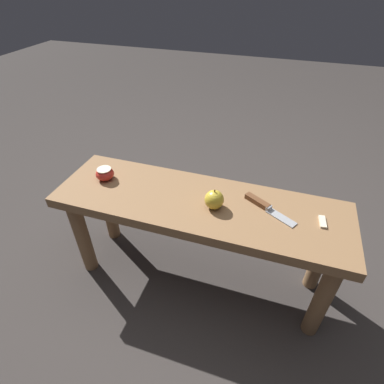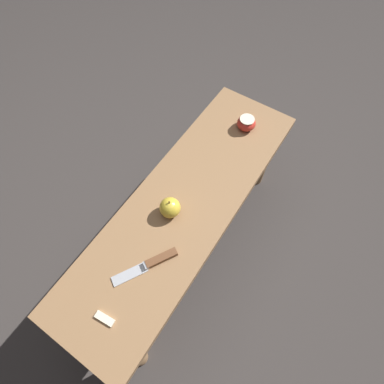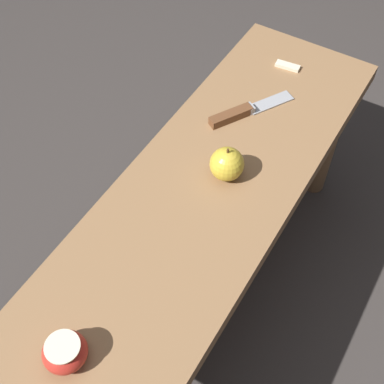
# 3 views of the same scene
# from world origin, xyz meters

# --- Properties ---
(ground_plane) EXTENTS (8.00, 8.00, 0.00)m
(ground_plane) POSITION_xyz_m (0.00, 0.00, 0.00)
(ground_plane) COLOR #383330
(wooden_bench) EXTENTS (1.11, 0.34, 0.45)m
(wooden_bench) POSITION_xyz_m (0.00, 0.00, 0.36)
(wooden_bench) COLOR olive
(wooden_bench) RESTS_ON ground_plane
(knife) EXTENTS (0.20, 0.13, 0.02)m
(knife) POSITION_xyz_m (-0.23, -0.04, 0.45)
(knife) COLOR #9EA0A5
(knife) RESTS_ON wooden_bench
(apple_whole) EXTENTS (0.07, 0.07, 0.08)m
(apple_whole) POSITION_xyz_m (-0.06, 0.02, 0.48)
(apple_whole) COLOR gold
(apple_whole) RESTS_ON wooden_bench
(apple_cut) EXTENTS (0.07, 0.07, 0.05)m
(apple_cut) POSITION_xyz_m (0.41, -0.02, 0.47)
(apple_cut) COLOR red
(apple_cut) RESTS_ON wooden_bench
(apple_slice_near_knife) EXTENTS (0.03, 0.06, 0.01)m
(apple_slice_near_knife) POSITION_xyz_m (-0.44, -0.02, 0.45)
(apple_slice_near_knife) COLOR beige
(apple_slice_near_knife) RESTS_ON wooden_bench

